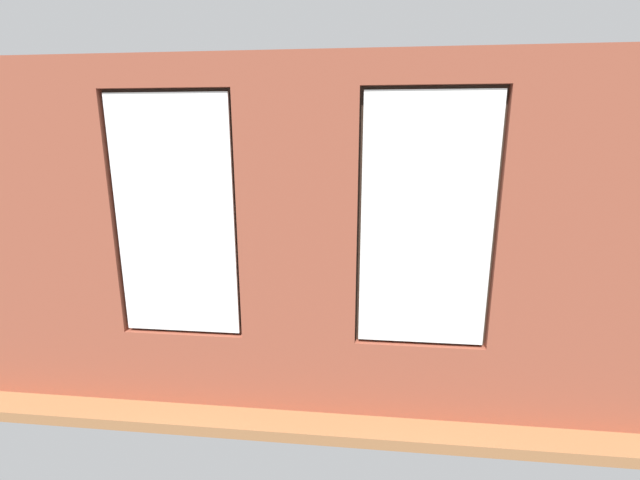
% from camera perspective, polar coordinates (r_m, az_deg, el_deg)
% --- Properties ---
extents(ground_plane, '(6.95, 5.73, 0.10)m').
position_cam_1_polar(ground_plane, '(6.41, 0.69, -8.85)').
color(ground_plane, '#99663D').
extents(brick_wall_with_windows, '(6.35, 0.30, 3.02)m').
position_cam_1_polar(brick_wall_with_windows, '(3.58, -2.97, -1.53)').
color(brick_wall_with_windows, brown).
rests_on(brick_wall_with_windows, ground_plane).
extents(white_wall_right, '(0.10, 4.73, 3.02)m').
position_cam_1_polar(white_wall_right, '(6.84, -26.63, 4.72)').
color(white_wall_right, silver).
rests_on(white_wall_right, ground_plane).
extents(couch_by_window, '(1.70, 0.87, 0.80)m').
position_cam_1_polar(couch_by_window, '(4.59, -1.83, -13.15)').
color(couch_by_window, black).
rests_on(couch_by_window, ground_plane).
extents(couch_left, '(0.88, 1.78, 0.80)m').
position_cam_1_polar(couch_left, '(6.29, 23.71, -6.80)').
color(couch_left, black).
rests_on(couch_left, ground_plane).
extents(coffee_table, '(1.58, 0.86, 0.44)m').
position_cam_1_polar(coffee_table, '(6.05, -0.59, -5.74)').
color(coffee_table, tan).
rests_on(coffee_table, ground_plane).
extents(cup_ceramic, '(0.07, 0.07, 0.09)m').
position_cam_1_polar(cup_ceramic, '(6.15, -2.31, -4.53)').
color(cup_ceramic, silver).
rests_on(cup_ceramic, coffee_table).
extents(candle_jar, '(0.08, 0.08, 0.11)m').
position_cam_1_polar(candle_jar, '(5.88, 0.42, -5.24)').
color(candle_jar, '#B7333D').
rests_on(candle_jar, coffee_table).
extents(table_plant_small, '(0.14, 0.14, 0.24)m').
position_cam_1_polar(table_plant_small, '(5.99, -0.59, -4.15)').
color(table_plant_small, gray).
rests_on(table_plant_small, coffee_table).
extents(remote_silver, '(0.10, 0.18, 0.02)m').
position_cam_1_polar(remote_silver, '(6.14, 3.63, -4.89)').
color(remote_silver, '#B2B2B7').
rests_on(remote_silver, coffee_table).
extents(remote_gray, '(0.07, 0.17, 0.02)m').
position_cam_1_polar(remote_gray, '(5.98, -5.28, -5.43)').
color(remote_gray, '#59595B').
rests_on(remote_gray, coffee_table).
extents(media_console, '(1.08, 0.42, 0.55)m').
position_cam_1_polar(media_console, '(7.32, -21.77, -4.26)').
color(media_console, black).
rests_on(media_console, ground_plane).
extents(tv_flatscreen, '(1.03, 0.20, 0.72)m').
position_cam_1_polar(tv_flatscreen, '(7.17, -22.20, 0.59)').
color(tv_flatscreen, black).
rests_on(tv_flatscreen, media_console).
extents(papasan_chair, '(1.12, 1.12, 0.70)m').
position_cam_1_polar(papasan_chair, '(7.55, 2.67, -1.39)').
color(papasan_chair, olive).
rests_on(papasan_chair, ground_plane).
extents(potted_plant_foreground_right, '(0.86, 0.89, 1.48)m').
position_cam_1_polar(potted_plant_foreground_right, '(8.48, -15.39, 1.29)').
color(potted_plant_foreground_right, gray).
rests_on(potted_plant_foreground_right, ground_plane).
extents(potted_plant_corner_far_left, '(0.62, 0.62, 0.97)m').
position_cam_1_polar(potted_plant_corner_far_left, '(4.81, 31.63, -10.20)').
color(potted_plant_corner_far_left, '#47423D').
rests_on(potted_plant_corner_far_left, ground_plane).
extents(potted_plant_near_tv, '(0.51, 0.51, 0.93)m').
position_cam_1_polar(potted_plant_near_tv, '(6.14, -21.71, -4.38)').
color(potted_plant_near_tv, brown).
rests_on(potted_plant_near_tv, ground_plane).
extents(potted_plant_between_couches, '(0.69, 0.81, 1.21)m').
position_cam_1_polar(potted_plant_between_couches, '(4.52, 15.02, -9.48)').
color(potted_plant_between_couches, '#47423D').
rests_on(potted_plant_between_couches, ground_plane).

